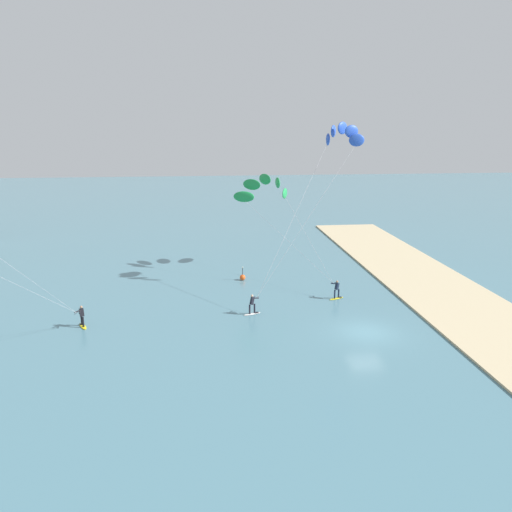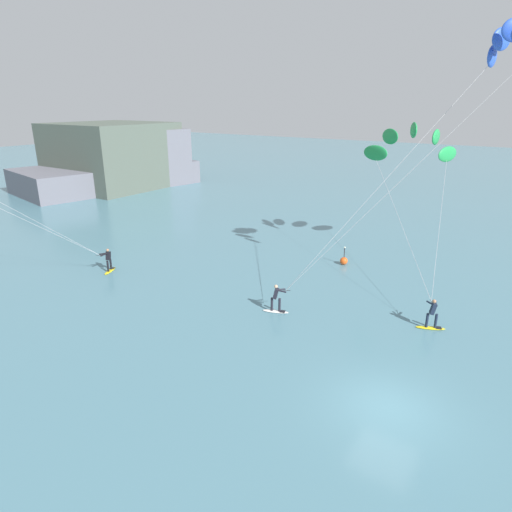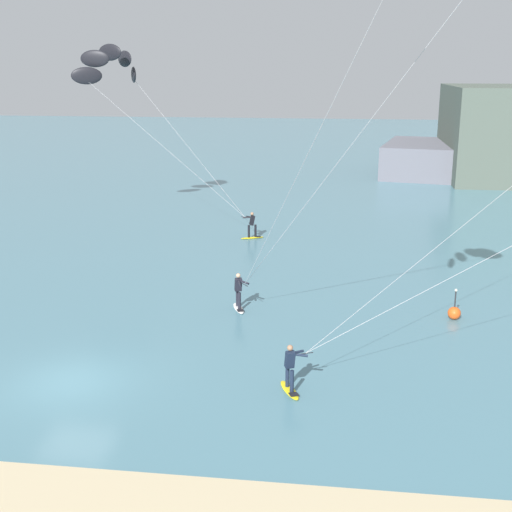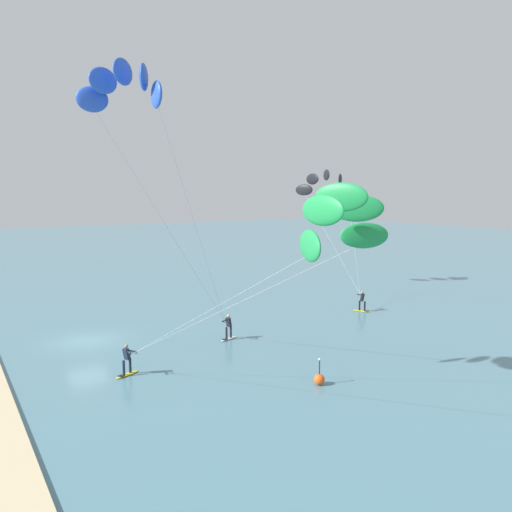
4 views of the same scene
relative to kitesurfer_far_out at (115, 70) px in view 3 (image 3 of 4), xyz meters
name	(u,v)px [view 3 (image 3 of 4)]	position (x,y,z in m)	size (l,w,h in m)	color
ground_plane	(73,382)	(6.47, -25.49, -10.24)	(240.00, 240.00, 0.00)	slate
kitesurfer_far_out	(115,70)	(0.00, 0.00, 0.00)	(12.91, 8.14, 11.92)	yellow
marker_buoy	(454,313)	(20.46, -17.49, -9.94)	(0.56, 0.56, 1.38)	#EA5119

